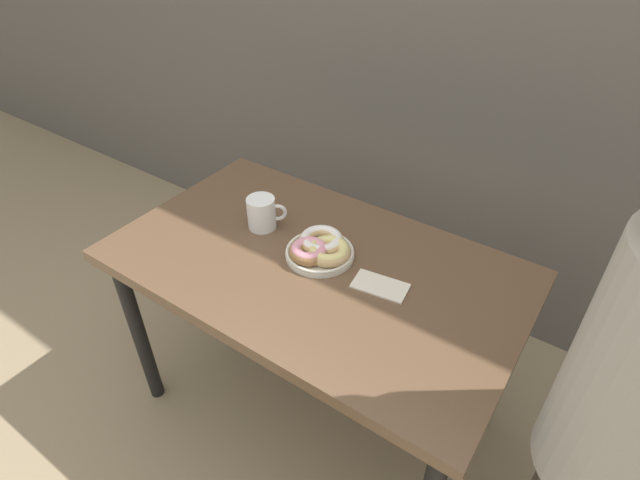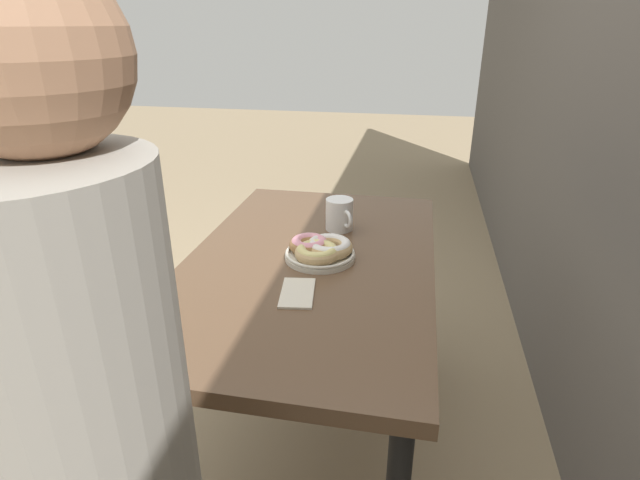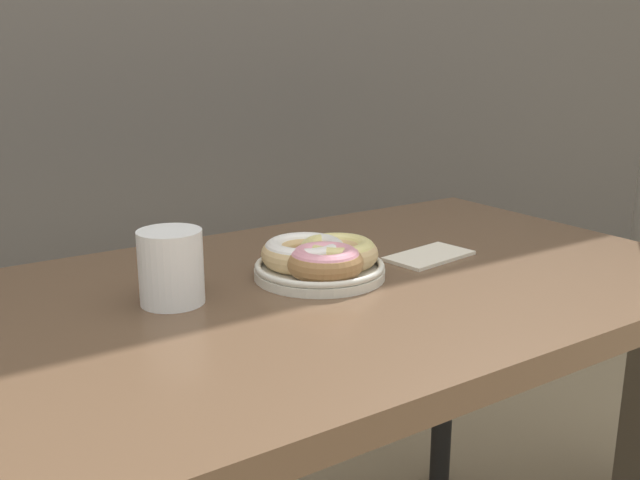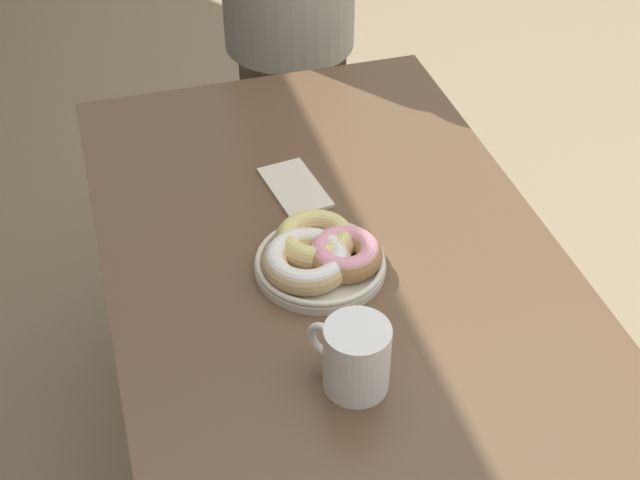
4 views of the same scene
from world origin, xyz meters
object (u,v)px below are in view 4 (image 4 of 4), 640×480
at_px(donut_plate, 320,254).
at_px(coffee_mug, 355,356).
at_px(dining_table, 338,302).
at_px(napkin, 295,187).
at_px(person_figure, 289,4).

bearing_deg(donut_plate, coffee_mug, 174.99).
relative_size(dining_table, napkin, 7.48).
relative_size(coffee_mug, napkin, 0.70).
bearing_deg(person_figure, coffee_mug, 169.92).
xyz_separation_m(donut_plate, coffee_mug, (-0.24, 0.02, 0.02)).
height_order(coffee_mug, napkin, coffee_mug).
bearing_deg(person_figure, donut_plate, 168.52).
bearing_deg(napkin, coffee_mug, 175.34).
distance_m(dining_table, person_figure, 0.87).
distance_m(dining_table, napkin, 0.23).
bearing_deg(napkin, dining_table, -176.46).
bearing_deg(dining_table, donut_plate, 85.77).
bearing_deg(dining_table, person_figure, -9.55).
xyz_separation_m(dining_table, donut_plate, (0.00, 0.03, 0.11)).
distance_m(coffee_mug, person_figure, 1.11).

